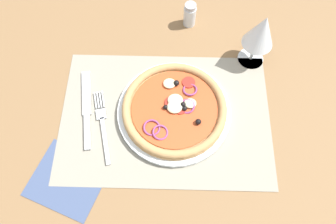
# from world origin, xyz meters

# --- Properties ---
(ground_plane) EXTENTS (1.90, 1.40, 0.02)m
(ground_plane) POSITION_xyz_m (0.00, 0.00, -0.01)
(ground_plane) COLOR olive
(placemat) EXTENTS (0.48, 0.33, 0.00)m
(placemat) POSITION_xyz_m (0.00, 0.00, 0.00)
(placemat) COLOR gray
(placemat) RESTS_ON ground_plane
(plate) EXTENTS (0.26, 0.26, 0.01)m
(plate) POSITION_xyz_m (0.02, 0.01, 0.01)
(plate) COLOR white
(plate) RESTS_ON placemat
(pizza) EXTENTS (0.23, 0.23, 0.03)m
(pizza) POSITION_xyz_m (0.02, 0.01, 0.03)
(pizza) COLOR tan
(pizza) RESTS_ON plate
(fork) EXTENTS (0.06, 0.18, 0.00)m
(fork) POSITION_xyz_m (-0.14, -0.02, 0.01)
(fork) COLOR silver
(fork) RESTS_ON placemat
(knife) EXTENTS (0.05, 0.20, 0.01)m
(knife) POSITION_xyz_m (-0.18, 0.02, 0.01)
(knife) COLOR silver
(knife) RESTS_ON placemat
(wine_glass) EXTENTS (0.07, 0.07, 0.15)m
(wine_glass) POSITION_xyz_m (0.21, 0.16, 0.10)
(wine_glass) COLOR silver
(wine_glass) RESTS_ON ground_plane
(napkin) EXTENTS (0.18, 0.18, 0.00)m
(napkin) POSITION_xyz_m (-0.20, -0.15, 0.00)
(napkin) COLOR #425175
(napkin) RESTS_ON ground_plane
(pepper_shaker) EXTENTS (0.03, 0.03, 0.07)m
(pepper_shaker) POSITION_xyz_m (0.06, 0.27, 0.03)
(pepper_shaker) COLOR silver
(pepper_shaker) RESTS_ON ground_plane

